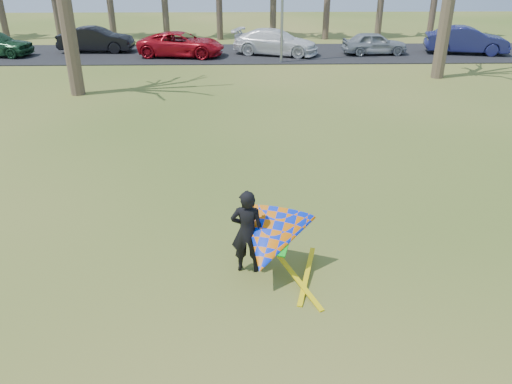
{
  "coord_description": "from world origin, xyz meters",
  "views": [
    {
      "loc": [
        -0.25,
        -8.21,
        6.04
      ],
      "look_at": [
        0.0,
        2.0,
        1.1
      ],
      "focal_mm": 35.0,
      "sensor_mm": 36.0,
      "label": 1
    }
  ],
  "objects_px": {
    "car_3": "(276,42)",
    "car_5": "(466,40)",
    "car_1": "(96,40)",
    "car_4": "(374,43)",
    "kite_flyer": "(267,240)",
    "car_2": "(181,44)"
  },
  "relations": [
    {
      "from": "car_3",
      "to": "car_5",
      "type": "xyz_separation_m",
      "value": [
        12.26,
        0.02,
        0.05
      ]
    },
    {
      "from": "car_1",
      "to": "car_4",
      "type": "xyz_separation_m",
      "value": [
        18.01,
        -1.3,
        -0.09
      ]
    },
    {
      "from": "car_4",
      "to": "kite_flyer",
      "type": "xyz_separation_m",
      "value": [
        -7.96,
        -24.07,
        0.1
      ]
    },
    {
      "from": "car_1",
      "to": "car_2",
      "type": "distance_m",
      "value": 5.99
    },
    {
      "from": "car_1",
      "to": "car_3",
      "type": "height_order",
      "value": "car_1"
    },
    {
      "from": "car_2",
      "to": "kite_flyer",
      "type": "height_order",
      "value": "kite_flyer"
    },
    {
      "from": "car_4",
      "to": "kite_flyer",
      "type": "height_order",
      "value": "kite_flyer"
    },
    {
      "from": "car_2",
      "to": "car_4",
      "type": "distance_m",
      "value": 12.27
    },
    {
      "from": "car_1",
      "to": "car_5",
      "type": "relative_size",
      "value": 0.94
    },
    {
      "from": "car_1",
      "to": "car_3",
      "type": "distance_m",
      "value": 11.76
    },
    {
      "from": "car_1",
      "to": "car_4",
      "type": "bearing_deg",
      "value": -92.34
    },
    {
      "from": "car_2",
      "to": "car_3",
      "type": "distance_m",
      "value": 5.96
    },
    {
      "from": "car_1",
      "to": "car_2",
      "type": "xyz_separation_m",
      "value": [
        5.75,
        -1.68,
        -0.05
      ]
    },
    {
      "from": "car_4",
      "to": "car_5",
      "type": "relative_size",
      "value": 0.8
    },
    {
      "from": "car_1",
      "to": "car_5",
      "type": "xyz_separation_m",
      "value": [
        23.95,
        -1.22,
        0.05
      ]
    },
    {
      "from": "kite_flyer",
      "to": "car_1",
      "type": "bearing_deg",
      "value": 111.61
    },
    {
      "from": "car_3",
      "to": "kite_flyer",
      "type": "height_order",
      "value": "kite_flyer"
    },
    {
      "from": "car_2",
      "to": "car_4",
      "type": "relative_size",
      "value": 1.31
    },
    {
      "from": "car_4",
      "to": "car_5",
      "type": "distance_m",
      "value": 5.95
    },
    {
      "from": "car_3",
      "to": "car_4",
      "type": "xyz_separation_m",
      "value": [
        6.32,
        -0.06,
        -0.09
      ]
    },
    {
      "from": "kite_flyer",
      "to": "car_5",
      "type": "bearing_deg",
      "value": 60.08
    },
    {
      "from": "car_3",
      "to": "car_5",
      "type": "bearing_deg",
      "value": -71.62
    }
  ]
}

